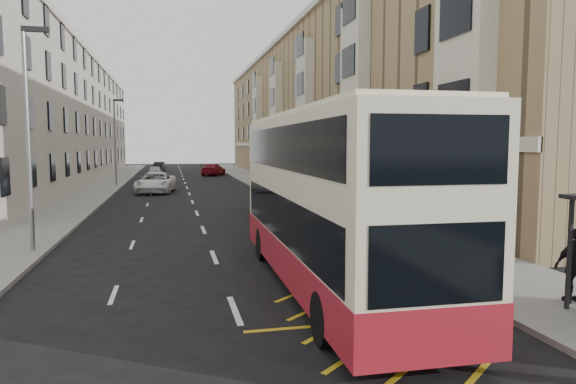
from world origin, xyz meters
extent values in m
cube|color=slate|center=(8.00, 30.00, 0.07)|extent=(4.00, 120.00, 0.15)
cube|color=slate|center=(-7.50, 30.00, 0.07)|extent=(3.00, 120.00, 0.15)
cube|color=gray|center=(6.00, 30.00, 0.07)|extent=(0.25, 120.00, 0.15)
cube|color=gray|center=(-6.00, 30.00, 0.07)|extent=(0.25, 120.00, 0.15)
cube|color=#927B55|center=(15.00, 45.50, 7.50)|extent=(10.00, 79.00, 15.00)
cube|color=beige|center=(9.97, 45.50, 4.00)|extent=(0.18, 79.00, 0.50)
cube|color=beige|center=(9.90, 45.50, 15.00)|extent=(0.40, 79.00, 0.50)
cube|color=beige|center=(9.65, 10.00, 7.50)|extent=(0.80, 3.20, 10.00)
cube|color=beige|center=(9.65, 22.00, 7.50)|extent=(0.80, 3.20, 10.00)
cube|color=beige|center=(9.65, 34.00, 7.50)|extent=(0.80, 3.20, 10.00)
cube|color=beige|center=(9.65, 46.00, 7.50)|extent=(0.80, 3.20, 10.00)
cube|color=beige|center=(9.65, 58.00, 7.50)|extent=(0.80, 3.20, 10.00)
cube|color=#531712|center=(9.95, 14.00, 1.70)|extent=(0.20, 1.60, 3.00)
cube|color=#531712|center=(9.95, 26.00, 1.70)|extent=(0.20, 1.60, 3.00)
cube|color=#531712|center=(9.95, 38.00, 1.70)|extent=(0.20, 1.60, 3.00)
cube|color=#531712|center=(9.95, 50.00, 1.70)|extent=(0.20, 1.60, 3.00)
cube|color=#531712|center=(9.95, 62.00, 1.70)|extent=(0.20, 1.60, 3.00)
cube|color=beige|center=(-13.50, 45.50, 6.50)|extent=(9.00, 79.00, 13.00)
cube|color=beige|center=(-8.97, 45.50, 13.00)|extent=(0.30, 79.00, 0.50)
cube|color=black|center=(7.56, 1.90, 1.45)|extent=(0.08, 0.08, 2.60)
cylinder|color=red|center=(6.25, 2.50, 0.65)|extent=(0.06, 0.06, 1.00)
cylinder|color=red|center=(6.25, 5.75, 0.65)|extent=(0.06, 0.06, 1.00)
cylinder|color=red|center=(6.25, 9.00, 0.65)|extent=(0.06, 0.06, 1.00)
cube|color=red|center=(6.25, 5.75, 1.13)|extent=(0.05, 6.50, 0.06)
cube|color=red|center=(6.25, 5.75, 0.70)|extent=(0.05, 6.50, 0.06)
cylinder|color=gray|center=(-6.40, 12.00, 4.15)|extent=(0.16, 0.16, 8.00)
cube|color=black|center=(-6.00, 12.00, 8.05)|extent=(0.90, 0.18, 0.18)
cylinder|color=gray|center=(-6.40, 42.00, 4.15)|extent=(0.16, 0.16, 8.00)
cube|color=black|center=(-6.00, 42.00, 8.05)|extent=(0.90, 0.18, 0.18)
cube|color=beige|center=(2.78, 5.29, 2.57)|extent=(2.98, 12.19, 4.36)
cube|color=maroon|center=(2.78, 5.29, 0.88)|extent=(3.02, 12.23, 0.99)
cube|color=black|center=(2.78, 5.29, 2.04)|extent=(3.01, 11.22, 1.21)
cube|color=black|center=(2.78, 5.29, 3.92)|extent=(3.01, 11.22, 1.10)
cube|color=beige|center=(2.78, 5.29, 4.79)|extent=(2.86, 11.71, 0.13)
cube|color=black|center=(2.89, 11.34, 2.10)|extent=(2.35, 0.13, 1.44)
cube|color=black|center=(2.89, 11.34, 4.36)|extent=(1.93, 0.12, 0.50)
cube|color=black|center=(2.67, -0.76, 2.10)|extent=(2.35, 0.13, 1.32)
cylinder|color=black|center=(1.61, 9.20, 0.55)|extent=(0.33, 1.11, 1.10)
cylinder|color=black|center=(4.10, 9.15, 0.55)|extent=(0.33, 1.11, 1.10)
cylinder|color=black|center=(1.46, 1.42, 0.55)|extent=(0.33, 1.11, 1.10)
cylinder|color=black|center=(3.96, 1.38, 0.55)|extent=(0.33, 1.11, 1.10)
cube|color=beige|center=(4.47, 17.86, 2.49)|extent=(3.54, 11.96, 4.24)
cube|color=maroon|center=(4.47, 17.86, 0.86)|extent=(3.58, 12.00, 0.97)
cube|color=black|center=(4.47, 17.86, 1.98)|extent=(3.52, 11.03, 1.18)
cube|color=black|center=(4.47, 17.86, 3.81)|extent=(3.52, 11.03, 1.07)
cube|color=beige|center=(4.47, 17.86, 4.66)|extent=(3.40, 11.49, 0.13)
cube|color=black|center=(4.91, 23.72, 2.04)|extent=(2.28, 0.25, 1.39)
cube|color=black|center=(4.91, 23.72, 4.24)|extent=(1.88, 0.22, 0.48)
cube|color=black|center=(4.04, 12.00, 2.04)|extent=(2.28, 0.25, 1.29)
cylinder|color=black|center=(3.54, 21.71, 0.54)|extent=(0.38, 1.09, 1.07)
cylinder|color=black|center=(5.96, 21.53, 0.54)|extent=(0.38, 1.09, 1.07)
cylinder|color=black|center=(2.99, 14.18, 0.54)|extent=(0.38, 1.09, 1.07)
cylinder|color=black|center=(5.40, 14.00, 0.54)|extent=(0.38, 1.09, 1.07)
imported|color=black|center=(8.12, 2.29, 1.06)|extent=(1.13, 0.62, 1.83)
imported|color=white|center=(-2.64, 35.69, 0.83)|extent=(3.59, 6.33, 1.67)
imported|color=#A5A7AC|center=(-3.26, 55.31, 0.70)|extent=(1.87, 4.21, 1.41)
imported|color=black|center=(-3.09, 70.17, 0.69)|extent=(1.91, 4.33, 1.38)
imported|color=maroon|center=(3.93, 58.30, 0.75)|extent=(3.86, 5.57, 1.50)
camera|label=1|loc=(-1.45, -8.07, 4.01)|focal=32.00mm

